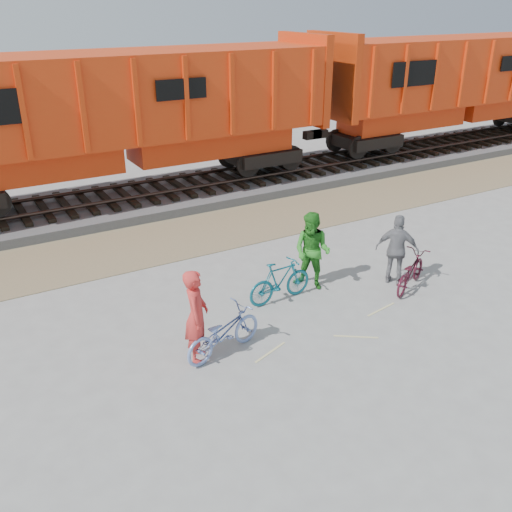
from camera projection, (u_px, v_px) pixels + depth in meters
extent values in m
plane|color=#9E9E99|center=(291.00, 321.00, 12.17)|extent=(120.00, 120.00, 0.00)
cube|color=#96805D|center=(187.00, 236.00, 16.51)|extent=(120.00, 3.00, 0.02)
cube|color=slate|center=(144.00, 198.00, 19.21)|extent=(120.00, 4.00, 0.30)
cube|color=black|center=(144.00, 192.00, 19.12)|extent=(0.22, 2.60, 0.12)
cube|color=black|center=(304.00, 166.00, 22.09)|extent=(0.22, 2.60, 0.12)
cylinder|color=#382821|center=(151.00, 194.00, 18.50)|extent=(120.00, 0.12, 0.12)
cylinder|color=#382821|center=(136.00, 183.00, 19.64)|extent=(120.00, 0.12, 0.12)
cube|color=black|center=(128.00, 178.00, 18.65)|extent=(11.20, 2.20, 0.80)
cube|color=red|center=(125.00, 152.00, 18.30)|extent=(11.76, 1.65, 0.90)
cube|color=red|center=(120.00, 96.00, 17.58)|extent=(14.00, 3.00, 2.60)
cube|color=red|center=(303.00, 79.00, 20.67)|extent=(0.30, 3.06, 3.10)
cube|color=black|center=(452.00, 130.00, 25.50)|extent=(11.20, 2.20, 0.80)
cube|color=red|center=(454.00, 110.00, 25.15)|extent=(11.76, 1.65, 0.90)
cube|color=red|center=(460.00, 69.00, 24.43)|extent=(14.00, 3.00, 2.60)
cube|color=red|center=(332.00, 76.00, 21.26)|extent=(0.30, 3.06, 3.10)
cube|color=black|center=(415.00, 74.00, 21.19)|extent=(2.20, 0.04, 0.90)
imported|color=#7A95D7|center=(223.00, 332.00, 10.88)|extent=(1.87, 1.04, 0.93)
imported|color=#106073|center=(280.00, 281.00, 12.80)|extent=(1.66, 0.55, 0.98)
imported|color=#4A1423|center=(410.00, 271.00, 13.39)|extent=(1.73, 1.26, 0.86)
imported|color=red|center=(196.00, 316.00, 10.54)|extent=(0.71, 0.80, 1.85)
imported|color=#297F22|center=(312.00, 251.00, 13.23)|extent=(1.08, 1.14, 1.86)
imported|color=slate|center=(397.00, 250.00, 13.48)|extent=(0.98, 1.04, 1.72)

